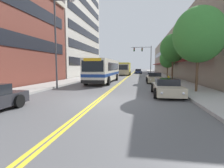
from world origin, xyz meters
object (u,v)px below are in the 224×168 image
box_truck (124,69)px  traffic_signal_mast (145,54)px  street_tree_right_mid (173,48)px  city_bus (104,70)px  car_beige_parked_right_mid (154,78)px  car_red_parked_left_near (112,72)px  car_white_parked_left_mid (106,74)px  street_tree_right_far (168,59)px  street_lamp_left_near (58,37)px  car_champagne_parked_right_foreground (167,87)px  street_tree_right_near (199,35)px  fire_hydrant (168,79)px  car_navy_moving_lead (138,71)px

box_truck → traffic_signal_mast: (4.84, 5.78, 3.72)m
traffic_signal_mast → street_tree_right_mid: 23.27m
city_bus → car_beige_parked_right_mid: (6.47, 0.37, -1.04)m
car_red_parked_left_near → box_truck: bearing=-4.0°
car_red_parked_left_near → car_white_parked_left_mid: car_red_parked_left_near is taller
traffic_signal_mast → city_bus: bearing=-102.8°
car_red_parked_left_near → traffic_signal_mast: 10.68m
car_beige_parked_right_mid → street_tree_right_mid: bearing=35.5°
car_white_parked_left_mid → car_beige_parked_right_mid: (8.55, -11.47, 0.03)m
car_white_parked_left_mid → street_tree_right_far: size_ratio=1.01×
car_red_parked_left_near → box_truck: size_ratio=0.68×
street_tree_right_far → traffic_signal_mast: bearing=105.1°
car_red_parked_left_near → street_lamp_left_near: 26.97m
street_lamp_left_near → car_red_parked_left_near: bearing=88.4°
car_red_parked_left_near → car_champagne_parked_right_foreground: car_red_parked_left_near is taller
car_champagne_parked_right_foreground → car_beige_parked_right_mid: size_ratio=0.94×
box_truck → traffic_signal_mast: size_ratio=0.91×
car_white_parked_left_mid → box_truck: box_truck is taller
street_tree_right_near → car_white_parked_left_mid: bearing=118.7°
street_lamp_left_near → street_tree_right_mid: street_lamp_left_near is taller
car_red_parked_left_near → street_tree_right_near: 30.27m
car_champagne_parked_right_foreground → fire_hydrant: (1.56, 9.54, -0.02)m
car_navy_moving_lead → street_lamp_left_near: street_lamp_left_near is taller
street_tree_right_near → street_tree_right_far: size_ratio=1.30×
traffic_signal_mast → street_tree_right_near: bearing=-84.5°
car_champagne_parked_right_foreground → car_navy_moving_lead: size_ratio=1.06×
city_bus → street_tree_right_near: 12.52m
city_bus → traffic_signal_mast: 26.06m
car_navy_moving_lead → traffic_signal_mast: size_ratio=0.57×
car_white_parked_left_mid → fire_hydrant: size_ratio=6.15×
city_bus → car_champagne_parked_right_foreground: (6.58, -9.66, -1.09)m
city_bus → street_lamp_left_near: size_ratio=1.36×
car_red_parked_left_near → car_champagne_parked_right_foreground: bearing=-73.5°
car_champagne_parked_right_foreground → city_bus: bearing=124.3°
traffic_signal_mast → street_tree_right_near: 33.66m
car_beige_parked_right_mid → car_red_parked_left_near: bearing=114.1°
street_tree_right_near → street_lamp_left_near: bearing=173.7°
street_tree_right_near → traffic_signal_mast: bearing=95.5°
city_bus → box_truck: (0.90, 19.39, -0.10)m
city_bus → car_champagne_parked_right_foreground: size_ratio=2.45×
box_truck → car_navy_moving_lead: bearing=72.0°
street_lamp_left_near → car_navy_moving_lead: bearing=79.2°
city_bus → street_tree_right_far: size_ratio=2.29×
car_white_parked_left_mid → car_champagne_parked_right_foreground: size_ratio=1.07×
car_white_parked_left_mid → box_truck: (2.98, 7.56, 0.97)m
car_white_parked_left_mid → fire_hydrant: 15.73m
fire_hydrant → car_white_parked_left_mid: bearing=130.5°
city_bus → car_red_parked_left_near: city_bus is taller
car_beige_parked_right_mid → fire_hydrant: bearing=-16.2°
car_champagne_parked_right_foreground → car_beige_parked_right_mid: (-0.11, 10.03, 0.04)m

